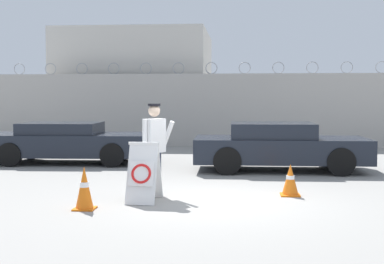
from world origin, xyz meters
TOP-DOWN VIEW (x-y plane):
  - ground_plane at (0.00, 0.00)m, footprint 90.00×90.00m
  - perimeter_wall at (0.00, 11.15)m, footprint 36.00×0.30m
  - building_block at (-4.35, 15.13)m, footprint 6.64×6.25m
  - barricade_sign at (-1.31, -0.12)m, footprint 0.60×0.87m
  - security_guard at (-1.20, 0.47)m, footprint 0.62×0.59m
  - traffic_cone_near at (-2.22, -0.91)m, footprint 0.37×0.37m
  - traffic_cone_mid at (1.49, 0.75)m, footprint 0.38×0.38m
  - parked_car_front_coupe at (-4.61, 5.47)m, footprint 4.78×2.15m
  - parked_car_rear_sedan at (1.52, 4.39)m, footprint 4.59×2.10m

SIDE VIEW (x-z plane):
  - ground_plane at x=0.00m, z-range 0.00..0.00m
  - traffic_cone_mid at x=1.49m, z-range 0.00..0.63m
  - traffic_cone_near at x=-2.22m, z-range 0.00..0.76m
  - barricade_sign at x=-1.31m, z-range 0.00..1.12m
  - parked_car_front_coupe at x=-4.61m, z-range 0.03..1.24m
  - parked_car_rear_sedan at x=1.52m, z-range 0.02..1.30m
  - security_guard at x=-1.20m, z-range 0.12..1.96m
  - perimeter_wall at x=0.00m, z-range -0.22..3.12m
  - building_block at x=-4.35m, z-range 0.00..4.95m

